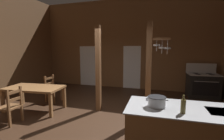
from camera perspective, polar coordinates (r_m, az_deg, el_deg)
The scene contains 14 objects.
ground_plane at distance 4.51m, azimuth -7.75°, elevation -18.22°, with size 9.07×8.55×0.10m, color #382316.
wall_back at distance 7.82m, azimuth 4.32°, elevation 9.15°, with size 9.07×0.14×4.26m, color brown.
glazed_door_back_left at distance 8.41m, azimuth -8.33°, elevation 1.44°, with size 1.00×0.01×2.05m, color white.
glazed_panel_back_right at distance 7.71m, azimuth 7.12°, elevation 0.92°, with size 0.84×0.01×2.05m, color white.
kitchen_island at distance 3.19m, azimuth 26.48°, elevation -20.24°, with size 2.19×1.02×0.93m.
stove_range at distance 7.30m, azimuth 29.74°, elevation -4.72°, with size 1.19×0.89×1.32m.
support_post_with_pot_rack at distance 4.35m, azimuth 13.41°, elevation 0.51°, with size 0.62×0.19×2.61m.
support_post_center at distance 4.85m, azimuth -4.96°, elevation 0.39°, with size 0.14×0.14×2.61m.
dining_table at distance 5.52m, azimuth -26.11°, elevation -6.39°, with size 1.78×1.07×0.74m.
ladderback_chair_near_window at distance 4.89m, azimuth -32.51°, elevation -10.97°, with size 0.45×0.45×0.95m.
ladderback_chair_by_post at distance 6.26m, azimuth -20.59°, elevation -6.39°, with size 0.48×0.48×0.95m.
stockpot_on_counter at distance 2.87m, azimuth 15.77°, elevation -10.87°, with size 0.37×0.31×0.18m.
mixing_bowl_on_counter at distance 3.23m, azimuth 14.01°, elevation -9.81°, with size 0.17×0.17×0.06m.
bottle_tall_on_counter at distance 2.72m, azimuth 24.21°, elevation -11.72°, with size 0.08×0.08×0.29m.
Camera 1 is at (1.73, -3.68, 1.90)m, focal length 25.45 mm.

